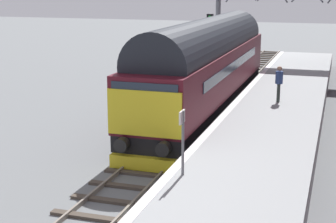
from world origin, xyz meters
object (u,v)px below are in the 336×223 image
platform_number_sign (182,132)px  waiting_passenger (279,81)px  diesel_locomotive (207,64)px  signal_post_near (210,39)px

platform_number_sign → waiting_passenger: platform_number_sign is taller
diesel_locomotive → signal_post_near: (-2.04, 9.10, 0.25)m
platform_number_sign → waiting_passenger: (1.48, 10.56, -0.25)m
signal_post_near → waiting_passenger: size_ratio=2.67×
platform_number_sign → waiting_passenger: bearing=82.0°
waiting_passenger → signal_post_near: bearing=30.0°
waiting_passenger → platform_number_sign: bearing=172.4°
waiting_passenger → diesel_locomotive: bearing=77.8°
diesel_locomotive → platform_number_sign: size_ratio=9.67×
signal_post_near → waiting_passenger: (5.62, -9.90, -0.74)m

